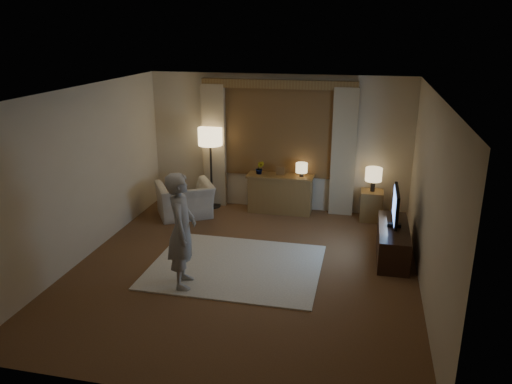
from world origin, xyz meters
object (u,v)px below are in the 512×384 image
(side_table, at_px, (371,206))
(person, at_px, (182,230))
(sideboard, at_px, (280,195))
(armchair, at_px, (185,200))
(tv_stand, at_px, (393,242))

(side_table, relative_size, person, 0.35)
(sideboard, distance_m, armchair, 1.82)
(side_table, height_order, person, person)
(side_table, bearing_deg, armchair, -170.38)
(armchair, distance_m, side_table, 3.47)
(sideboard, bearing_deg, person, -103.92)
(person, bearing_deg, armchair, 7.21)
(sideboard, distance_m, tv_stand, 2.59)
(armchair, height_order, tv_stand, armchair)
(tv_stand, bearing_deg, person, -150.80)
(armchair, relative_size, side_table, 1.77)
(person, bearing_deg, sideboard, -26.65)
(side_table, xyz_separation_m, person, (-2.50, -3.11, 0.55))
(sideboard, relative_size, armchair, 1.21)
(armchair, bearing_deg, sideboard, 168.64)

